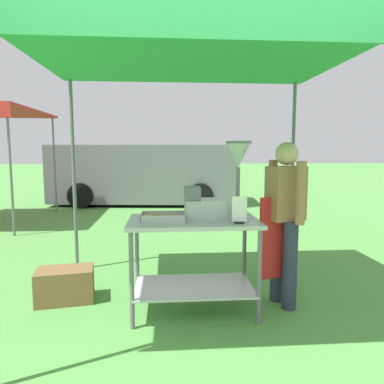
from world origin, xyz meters
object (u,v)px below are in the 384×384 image
menu_sign (239,212)px  vendor (284,215)px  supply_crate (65,285)px  stall_canopy (193,59)px  donut_fryer (220,192)px  van_grey (146,173)px  donut_tray (161,218)px  donut_cart (194,245)px

menu_sign → vendor: vendor is taller
supply_crate → vendor: bearing=-6.3°
stall_canopy → donut_fryer: bearing=-11.4°
donut_fryer → van_grey: van_grey is taller
donut_tray → vendor: vendor is taller
donut_fryer → donut_cart: bearing=-169.1°
donut_tray → menu_sign: bearing=-13.1°
supply_crate → donut_tray: bearing=-21.1°
donut_tray → supply_crate: 1.30m
stall_canopy → supply_crate: stall_canopy is taller
donut_cart → supply_crate: size_ratio=2.00×
supply_crate → donut_fryer: bearing=-10.4°
donut_tray → van_grey: size_ratio=0.08×
donut_fryer → stall_canopy: bearing=168.6°
stall_canopy → menu_sign: bearing=-38.7°
vendor → supply_crate: size_ratio=2.67×
menu_sign → van_grey: van_grey is taller
stall_canopy → donut_fryer: 1.24m
supply_crate → van_grey: size_ratio=0.11×
stall_canopy → donut_fryer: stall_canopy is taller
van_grey → supply_crate: bearing=-93.8°
menu_sign → vendor: size_ratio=0.15×
donut_tray → vendor: size_ratio=0.25×
donut_cart → vendor: bearing=5.6°
supply_crate → donut_cart: bearing=-14.4°
menu_sign → vendor: 0.60m
donut_cart → menu_sign: (0.38, -0.21, 0.35)m
donut_cart → menu_sign: 0.56m
vendor → supply_crate: 2.31m
donut_fryer → van_grey: (-1.08, 7.10, -0.26)m
donut_cart → donut_fryer: (0.25, 0.05, 0.49)m
donut_tray → supply_crate: size_ratio=0.67×
donut_fryer → menu_sign: bearing=-62.2°
donut_tray → supply_crate: bearing=158.9°
donut_fryer → van_grey: 7.19m
stall_canopy → van_grey: (-0.83, 7.05, -1.48)m
stall_canopy → van_grey: size_ratio=0.56×
stall_canopy → supply_crate: size_ratio=5.00×
menu_sign → donut_fryer: bearing=117.8°
donut_cart → van_grey: 7.20m
donut_tray → vendor: (1.19, 0.14, -0.02)m
donut_tray → supply_crate: donut_tray is taller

